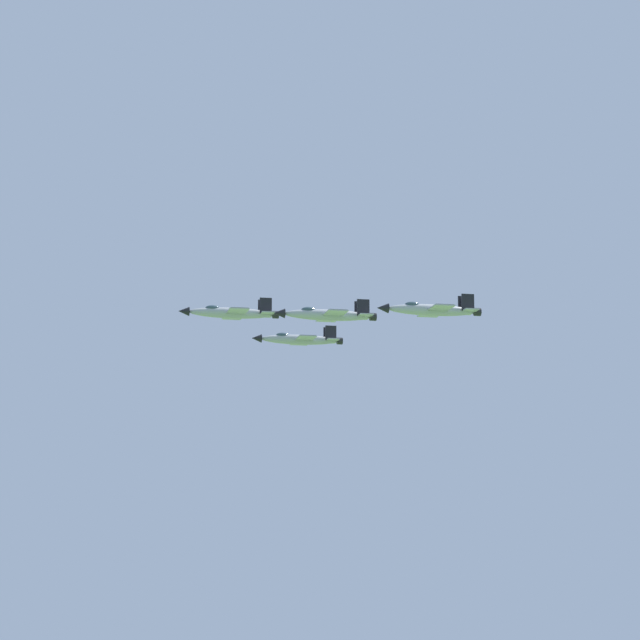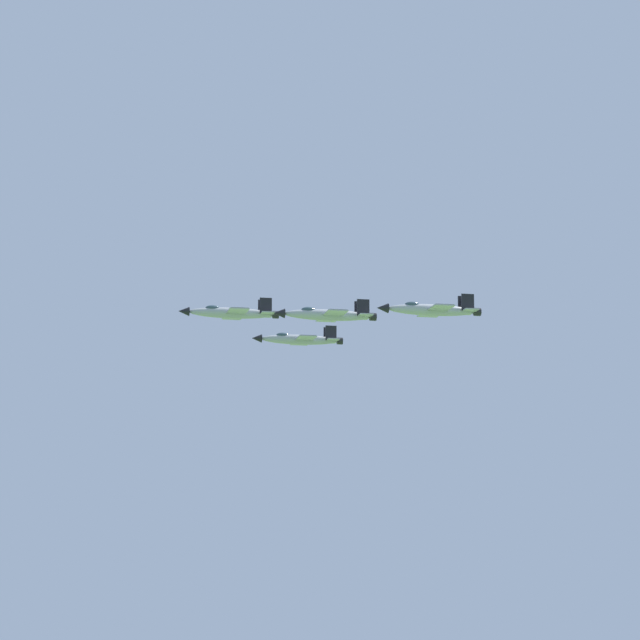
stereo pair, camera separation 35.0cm
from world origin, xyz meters
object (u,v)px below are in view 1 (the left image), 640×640
Objects in this scene: jet_lead at (231,313)px; jet_left_outer at (431,310)px; jet_right_wingman at (299,339)px; jet_left_wingman at (327,315)px.

jet_lead reaches higher than jet_left_outer.
jet_lead reaches higher than jet_right_wingman.
jet_lead is at bearing -40.45° from jet_left_wingman.
jet_right_wingman is 40.15m from jet_left_outer.
jet_right_wingman is (16.53, -9.84, -2.15)m from jet_lead.
jet_left_wingman is at bearing 139.86° from jet_lead.
jet_left_wingman is 24.92m from jet_right_wingman.
jet_lead is at bearing -40.80° from jet_left_outer.
jet_left_wingman is 1.01× the size of jet_left_outer.
jet_lead is 1.04× the size of jet_right_wingman.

